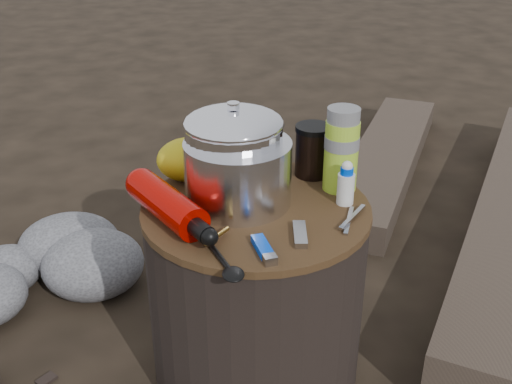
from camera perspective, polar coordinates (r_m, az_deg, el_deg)
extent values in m
plane|color=black|center=(1.58, 0.00, -15.67)|extent=(60.00, 60.00, 0.00)
cylinder|color=black|center=(1.44, 0.00, -9.16)|extent=(0.48, 0.48, 0.45)
cube|color=#3B3027|center=(2.54, 11.72, 2.86)|extent=(0.85, 1.19, 0.10)
cylinder|color=silver|center=(1.31, -1.67, 1.78)|extent=(0.23, 0.23, 0.14)
cylinder|color=white|center=(1.31, -2.02, 3.46)|extent=(0.20, 0.20, 0.20)
cylinder|color=#A4D22E|center=(1.37, 7.81, 3.84)|extent=(0.07, 0.07, 0.19)
cylinder|color=black|center=(1.44, 5.20, 3.76)|extent=(0.08, 0.08, 0.12)
ellipsoid|color=gold|center=(1.43, -6.21, 2.99)|extent=(0.14, 0.12, 0.10)
cube|color=navy|center=(1.47, -0.63, 4.46)|extent=(0.10, 0.06, 0.13)
cube|color=#003FE0|center=(1.17, 0.59, -5.00)|extent=(0.03, 0.09, 0.02)
cube|color=#A3A2A7|center=(1.21, 4.04, -3.87)|extent=(0.04, 0.09, 0.01)
cylinder|color=silver|center=(1.33, 8.22, 0.64)|extent=(0.04, 0.04, 0.09)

